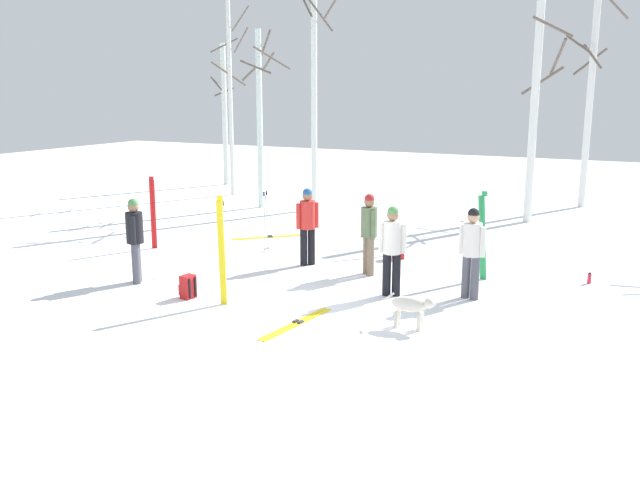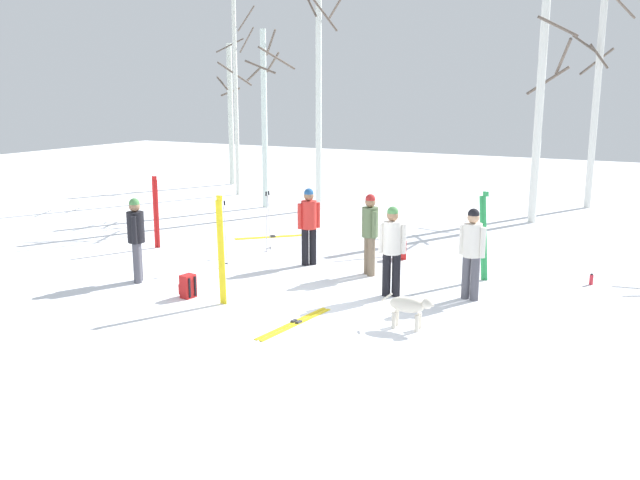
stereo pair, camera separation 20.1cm
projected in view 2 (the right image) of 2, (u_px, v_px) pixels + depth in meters
The scene contains 23 objects.
ground_plane at pixel (292, 314), 11.96m from camera, with size 60.00×60.00×0.00m, color white.
person_0 at pixel (392, 245), 12.79m from camera, with size 0.50×0.34×1.72m.
person_1 at pixel (472, 248), 12.58m from camera, with size 0.51×0.34×1.72m.
person_2 at pixel (136, 234), 13.75m from camera, with size 0.34×0.45×1.72m.
person_3 at pixel (370, 229), 14.26m from camera, with size 0.41×0.38×1.72m.
person_4 at pixel (309, 221), 15.08m from camera, with size 0.38×0.41×1.72m.
dog at pixel (410, 306), 11.13m from camera, with size 0.90×0.24×0.57m.
ski_pair_planted_0 at pixel (156, 212), 16.74m from camera, with size 0.13×0.07×1.77m.
ski_pair_planted_1 at pixel (221, 251), 12.31m from camera, with size 0.17×0.03×2.00m.
ski_pair_planted_2 at pixel (484, 236), 13.89m from camera, with size 0.25×0.02×1.83m.
ski_pair_lying_0 at pixel (271, 237), 18.10m from camera, with size 1.50×1.45×0.05m.
ski_pair_lying_1 at pixel (295, 323), 11.45m from camera, with size 0.39×1.91×0.05m.
ski_poles_0 at pixel (223, 232), 14.90m from camera, with size 0.07×0.25×1.47m.
ski_poles_1 at pixel (268, 220), 16.38m from camera, with size 0.07×0.22×1.46m.
backpack_0 at pixel (400, 250), 15.76m from camera, with size 0.32×0.34×0.44m.
backpack_1 at pixel (188, 286), 12.86m from camera, with size 0.31×0.29×0.44m.
water_bottle_0 at pixel (591, 279), 13.71m from camera, with size 0.08×0.08×0.23m.
birch_tree_0 at pixel (231, 113), 27.47m from camera, with size 1.54×1.55×5.57m.
birch_tree_1 at pixel (236, 93), 24.60m from camera, with size 1.44×0.87×7.07m.
birch_tree_2 at pixel (265, 114), 22.04m from camera, with size 1.43×1.43×5.66m.
birch_tree_3 at pixel (319, 80), 21.31m from camera, with size 1.46×1.80×7.66m.
birch_tree_4 at pixel (540, 110), 19.41m from camera, with size 1.44×1.71×6.20m.
birch_tree_5 at pixel (597, 88), 21.76m from camera, with size 1.89×1.62×7.28m.
Camera 2 is at (5.72, -9.87, 3.84)m, focal length 38.58 mm.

